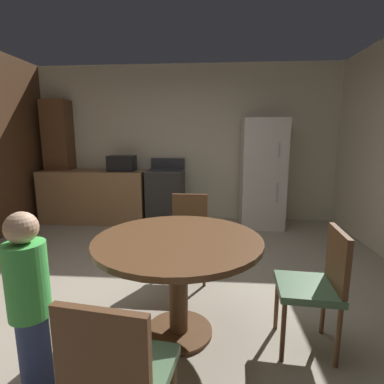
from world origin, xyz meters
TOP-DOWN VIEW (x-y plane):
  - ground_plane at (0.00, 0.00)m, footprint 14.00×14.00m
  - wall_back at (0.00, 2.98)m, footprint 5.54×0.12m
  - kitchen_counter at (-1.57, 2.58)m, footprint 1.81×0.60m
  - pantry_column at (-2.25, 2.76)m, footprint 0.44×0.36m
  - oven_range at (-0.31, 2.58)m, footprint 0.60×0.60m
  - refrigerator at (1.30, 2.53)m, footprint 0.68×0.68m
  - microwave at (-1.06, 2.58)m, footprint 0.44×0.32m
  - dining_table at (0.26, -0.34)m, footprint 1.21×1.21m
  - chair_south at (0.13, -1.30)m, footprint 0.45×0.45m
  - chair_east at (1.23, -0.42)m, footprint 0.43×0.43m
  - chair_north at (0.26, 0.63)m, footprint 0.40×0.40m
  - person_child at (-0.49, -0.93)m, footprint 0.31×0.31m

SIDE VIEW (x-z plane):
  - ground_plane at x=0.00m, z-range 0.00..0.00m
  - kitchen_counter at x=-1.57m, z-range 0.00..0.90m
  - oven_range at x=-0.31m, z-range -0.08..1.02m
  - chair_south at x=0.13m, z-range 0.07..0.94m
  - chair_east at x=1.23m, z-range 0.07..0.94m
  - chair_north at x=0.26m, z-range 0.07..0.94m
  - person_child at x=-0.49m, z-range 0.03..1.12m
  - dining_table at x=0.26m, z-range 0.22..0.98m
  - refrigerator at x=1.30m, z-range 0.00..1.76m
  - microwave at x=-1.06m, z-range 0.90..1.16m
  - pantry_column at x=-2.25m, z-range 0.00..2.10m
  - wall_back at x=0.00m, z-range 0.00..2.70m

